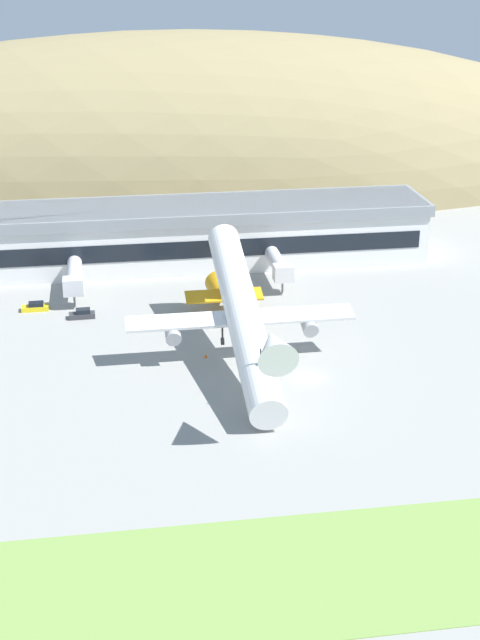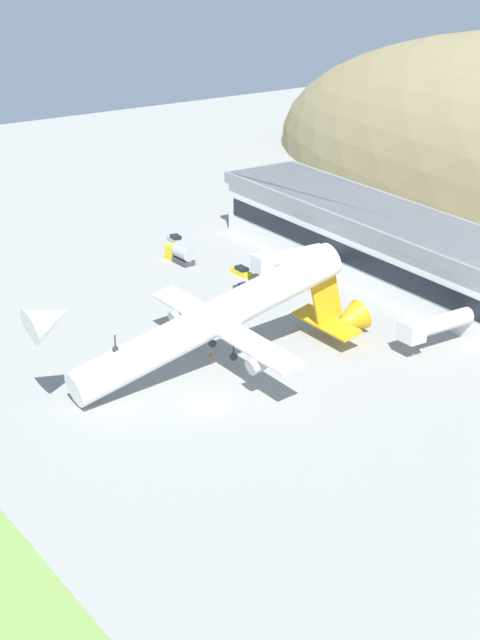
# 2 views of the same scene
# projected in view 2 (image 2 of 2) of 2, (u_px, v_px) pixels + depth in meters

# --- Properties ---
(ground_plane) EXTENTS (361.32, 361.32, 0.00)m
(ground_plane) POSITION_uv_depth(u_px,v_px,m) (209.00, 406.00, 140.23)
(ground_plane) COLOR gray
(terminal_building) EXTENTS (97.20, 16.40, 11.72)m
(terminal_building) POSITION_uv_depth(u_px,v_px,m) (427.00, 257.00, 175.27)
(terminal_building) COLOR silver
(terminal_building) RESTS_ON ground_plane
(jetway_0) EXTENTS (3.38, 13.77, 5.43)m
(jetway_0) POSITION_uv_depth(u_px,v_px,m) (284.00, 258.00, 182.79)
(jetway_0) COLOR silver
(jetway_0) RESTS_ON ground_plane
(jetway_1) EXTENTS (3.38, 12.73, 5.43)m
(jetway_1) POSITION_uv_depth(u_px,v_px,m) (433.00, 325.00, 155.24)
(jetway_1) COLOR silver
(jetway_1) RESTS_ON ground_plane
(cargo_airplane) EXTENTS (33.58, 54.36, 17.59)m
(cargo_airplane) POSITION_uv_depth(u_px,v_px,m) (216.00, 321.00, 147.20)
(cargo_airplane) COLOR white
(service_car_0) EXTENTS (4.31, 1.90, 1.58)m
(service_car_0) POSITION_uv_depth(u_px,v_px,m) (245.00, 289.00, 178.41)
(service_car_0) COLOR #333338
(service_car_0) RESTS_ON ground_plane
(service_car_1) EXTENTS (4.13, 2.07, 1.50)m
(service_car_1) POSITION_uv_depth(u_px,v_px,m) (175.00, 239.00, 203.25)
(service_car_1) COLOR #999EA3
(service_car_1) RESTS_ON ground_plane
(service_car_2) EXTENTS (4.50, 1.79, 1.46)m
(service_car_2) POSITION_uv_depth(u_px,v_px,m) (241.00, 271.00, 186.79)
(service_car_2) COLOR gold
(service_car_2) RESTS_ON ground_plane
(fuel_truck) EXTENTS (6.59, 2.73, 3.31)m
(fuel_truck) POSITION_uv_depth(u_px,v_px,m) (180.00, 254.00, 192.45)
(fuel_truck) COLOR gold
(fuel_truck) RESTS_ON ground_plane
(traffic_cone_0) EXTENTS (0.52, 0.52, 0.58)m
(traffic_cone_0) POSITION_uv_depth(u_px,v_px,m) (211.00, 354.00, 155.05)
(traffic_cone_0) COLOR orange
(traffic_cone_0) RESTS_ON ground_plane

